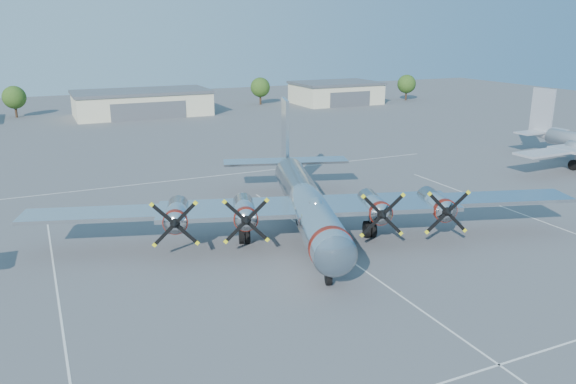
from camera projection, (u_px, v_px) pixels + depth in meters
name	position (u px, v px, depth m)	size (l,w,h in m)	color
ground	(317.00, 237.00, 50.62)	(260.00, 260.00, 0.00)	#515154
parking_lines	(327.00, 244.00, 49.09)	(60.00, 50.08, 0.01)	silver
hangar_center	(142.00, 103.00, 121.35)	(28.60, 14.60, 5.40)	beige
hangar_east	(336.00, 93.00, 140.60)	(20.60, 14.60, 5.40)	beige
tree_west	(14.00, 97.00, 117.91)	(4.80, 4.80, 6.64)	#382619
tree_east	(260.00, 87.00, 138.22)	(4.80, 4.80, 6.64)	#382619
tree_far_east	(407.00, 84.00, 146.48)	(4.80, 4.80, 6.64)	#382619
main_bomber_b29	(304.00, 232.00, 52.00)	(47.94, 32.79, 10.60)	silver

